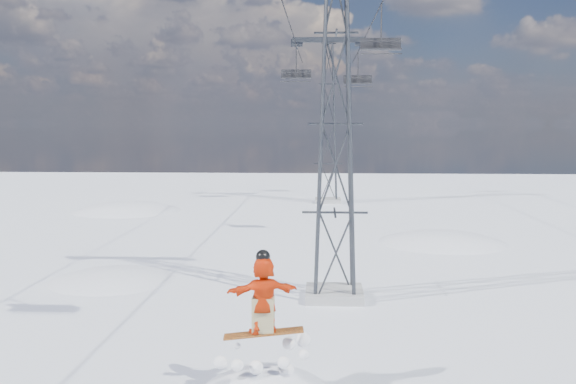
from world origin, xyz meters
name	(u,v)px	position (x,y,z in m)	size (l,w,h in m)	color
lift_tower_near	(336,125)	(0.80, 8.00, 5.47)	(5.20, 1.80, 11.43)	#999999
lift_tower_far	(328,125)	(0.80, 33.00, 5.47)	(5.20, 1.80, 11.43)	#999999
haul_cables	(332,11)	(0.80, 19.50, 10.85)	(4.46, 51.00, 0.06)	black
lift_chair_mid	(381,45)	(3.00, 17.65, 9.04)	(1.83, 0.52, 2.26)	black
lift_chair_far	(296,75)	(-1.40, 32.07, 8.82)	(2.04, 0.59, 2.53)	black
lift_chair_extra	(358,80)	(3.00, 36.55, 8.74)	(2.12, 0.61, 2.63)	black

